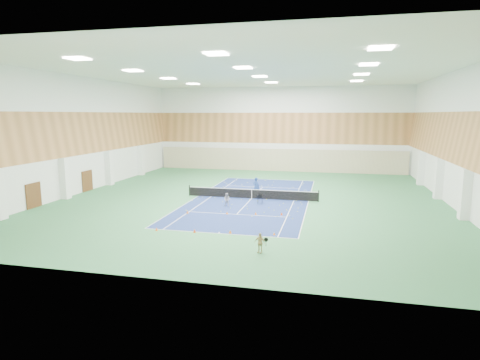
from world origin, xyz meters
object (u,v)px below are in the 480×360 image
tennis_net (252,193)px  coach (256,187)px  child_court (227,200)px  child_apron (260,243)px  ball_cart (260,199)px

tennis_net → coach: bearing=82.0°
coach → child_court: (-1.69, -5.07, -0.35)m
child_apron → ball_cart: bearing=116.5°
coach → ball_cart: (0.98, -3.34, -0.54)m
child_court → child_apron: child_apron is taller
ball_cart → child_court: bearing=-147.7°
tennis_net → coach: size_ratio=6.71×
coach → child_apron: bearing=120.7°
tennis_net → coach: 1.43m
child_court → ball_cart: (2.68, 1.73, -0.20)m
ball_cart → child_apron: bearing=-80.6°
child_court → ball_cart: bearing=35.7°
tennis_net → ball_cart: bearing=-59.4°
coach → child_court: bearing=90.9°
child_apron → ball_cart: size_ratio=1.48×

